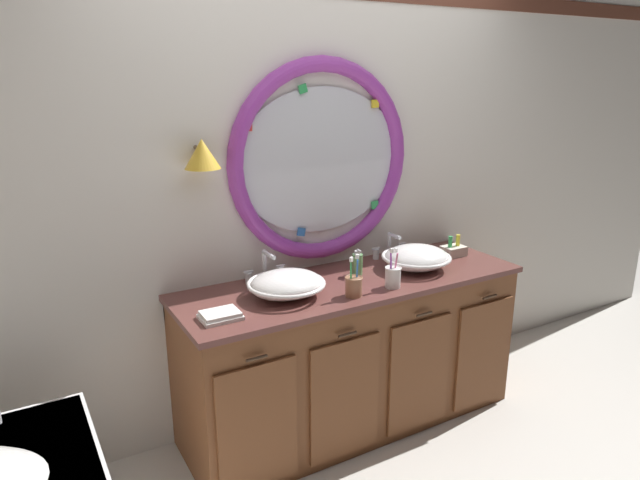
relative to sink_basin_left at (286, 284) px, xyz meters
name	(u,v)px	position (x,y,z in m)	size (l,w,h in m)	color
ground_plane	(371,445)	(0.38, -0.22, -0.92)	(14.00, 14.00, 0.00)	silver
back_wall_assembly	(316,184)	(0.38, 0.36, 0.40)	(6.40, 0.26, 2.60)	silver
vanity_counter	(351,352)	(0.41, 0.03, -0.49)	(1.90, 0.64, 0.85)	brown
sink_basin_left	(286,284)	(0.00, 0.00, 0.00)	(0.39, 0.39, 0.13)	white
sink_basin_right	(416,257)	(0.81, 0.00, 0.00)	(0.39, 0.39, 0.13)	white
faucet_set_left	(265,269)	(0.00, 0.24, 0.00)	(0.24, 0.14, 0.17)	silver
faucet_set_right	(390,247)	(0.81, 0.24, 0.00)	(0.24, 0.13, 0.15)	silver
toothbrush_holder_left	(354,285)	(0.29, -0.17, -0.01)	(0.09, 0.09, 0.21)	#996647
toothbrush_holder_right	(393,276)	(0.53, -0.17, 0.00)	(0.09, 0.09, 0.21)	white
soap_dispenser	(357,264)	(0.47, 0.08, 0.00)	(0.06, 0.06, 0.14)	#6BAD66
folded_hand_towel	(220,316)	(-0.38, -0.10, -0.05)	(0.18, 0.14, 0.03)	white
toiletry_basket	(453,250)	(1.16, 0.07, -0.03)	(0.14, 0.10, 0.13)	beige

